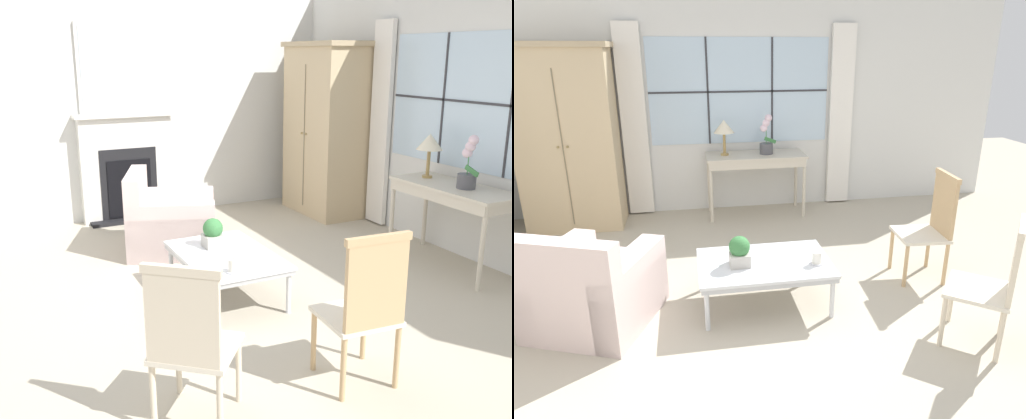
# 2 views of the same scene
# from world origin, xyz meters

# --- Properties ---
(ground_plane) EXTENTS (14.00, 14.00, 0.00)m
(ground_plane) POSITION_xyz_m (0.00, 0.00, 0.00)
(ground_plane) COLOR #B2A893
(wall_back_windowed) EXTENTS (7.20, 0.14, 2.80)m
(wall_back_windowed) POSITION_xyz_m (0.00, 3.02, 1.39)
(wall_back_windowed) COLOR silver
(wall_back_windowed) RESTS_ON ground_plane
(armoire) EXTENTS (1.17, 0.66, 2.17)m
(armoire) POSITION_xyz_m (-2.09, 2.65, 1.09)
(armoire) COLOR tan
(armoire) RESTS_ON ground_plane
(console_table) EXTENTS (1.27, 0.54, 0.81)m
(console_table) POSITION_xyz_m (0.14, 2.67, 0.72)
(console_table) COLOR beige
(console_table) RESTS_ON ground_plane
(table_lamp) EXTENTS (0.26, 0.26, 0.45)m
(table_lamp) POSITION_xyz_m (-0.25, 2.69, 1.16)
(table_lamp) COLOR #9E7F47
(table_lamp) RESTS_ON console_table
(potted_orchid) EXTENTS (0.22, 0.17, 0.50)m
(potted_orchid) POSITION_xyz_m (0.28, 2.67, 1.00)
(potted_orchid) COLOR #4C4C51
(potted_orchid) RESTS_ON console_table
(armchair_upholstered) EXTENTS (1.11, 1.13, 0.85)m
(armchair_upholstered) POSITION_xyz_m (-1.52, 0.36, 0.29)
(armchair_upholstered) COLOR beige
(armchair_upholstered) RESTS_ON ground_plane
(side_chair_wooden) EXTENTS (0.47, 0.47, 1.03)m
(side_chair_wooden) POSITION_xyz_m (1.50, 0.62, 0.57)
(side_chair_wooden) COLOR beige
(side_chair_wooden) RESTS_ON ground_plane
(accent_chair_wooden) EXTENTS (0.62, 0.62, 0.99)m
(accent_chair_wooden) POSITION_xyz_m (1.39, -0.47, 0.55)
(accent_chair_wooden) COLOR beige
(accent_chair_wooden) RESTS_ON ground_plane
(coffee_table) EXTENTS (1.11, 0.74, 0.40)m
(coffee_table) POSITION_xyz_m (-0.13, 0.41, 0.36)
(coffee_table) COLOR silver
(coffee_table) RESTS_ON ground_plane
(potted_plant_small) EXTENTS (0.18, 0.18, 0.26)m
(potted_plant_small) POSITION_xyz_m (-0.34, 0.38, 0.52)
(potted_plant_small) COLOR #BCB7AD
(potted_plant_small) RESTS_ON coffee_table
(pillar_candle) EXTENTS (0.11, 0.11, 0.12)m
(pillar_candle) POSITION_xyz_m (0.29, 0.28, 0.45)
(pillar_candle) COLOR silver
(pillar_candle) RESTS_ON coffee_table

